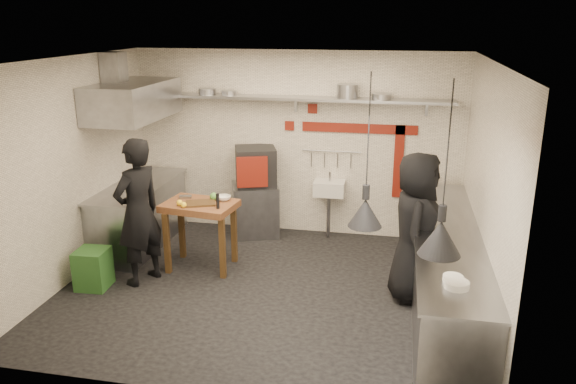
% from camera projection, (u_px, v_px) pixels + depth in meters
% --- Properties ---
extents(floor, '(5.00, 5.00, 0.00)m').
position_uv_depth(floor, '(265.00, 289.00, 7.02)').
color(floor, black).
rests_on(floor, ground).
extents(ceiling, '(5.00, 5.00, 0.00)m').
position_uv_depth(ceiling, '(262.00, 60.00, 6.18)').
color(ceiling, beige).
rests_on(ceiling, floor).
extents(wall_back, '(5.00, 0.04, 2.80)m').
position_uv_depth(wall_back, '(296.00, 144.00, 8.56)').
color(wall_back, silver).
rests_on(wall_back, floor).
extents(wall_front, '(5.00, 0.04, 2.80)m').
position_uv_depth(wall_front, '(203.00, 252.00, 4.64)').
color(wall_front, silver).
rests_on(wall_front, floor).
extents(wall_left, '(0.04, 4.20, 2.80)m').
position_uv_depth(wall_left, '(71.00, 171.00, 7.07)').
color(wall_left, silver).
rests_on(wall_left, floor).
extents(wall_right, '(0.04, 4.20, 2.80)m').
position_uv_depth(wall_right, '(485.00, 194.00, 6.13)').
color(wall_right, silver).
rests_on(wall_right, floor).
extents(red_band_horiz, '(1.70, 0.02, 0.14)m').
position_uv_depth(red_band_horiz, '(359.00, 128.00, 8.28)').
color(red_band_horiz, maroon).
rests_on(red_band_horiz, wall_back).
extents(red_band_vert, '(0.14, 0.02, 1.10)m').
position_uv_depth(red_band_vert, '(398.00, 162.00, 8.31)').
color(red_band_vert, maroon).
rests_on(red_band_vert, wall_back).
extents(red_tile_a, '(0.14, 0.02, 0.14)m').
position_uv_depth(red_tile_a, '(313.00, 109.00, 8.33)').
color(red_tile_a, maroon).
rests_on(red_tile_a, wall_back).
extents(red_tile_b, '(0.14, 0.02, 0.14)m').
position_uv_depth(red_tile_b, '(289.00, 126.00, 8.48)').
color(red_tile_b, maroon).
rests_on(red_tile_b, wall_back).
extents(back_shelf, '(4.60, 0.34, 0.04)m').
position_uv_depth(back_shelf, '(294.00, 98.00, 8.18)').
color(back_shelf, gray).
rests_on(back_shelf, wall_back).
extents(shelf_bracket_left, '(0.04, 0.06, 0.24)m').
position_uv_depth(shelf_bracket_left, '(176.00, 100.00, 8.71)').
color(shelf_bracket_left, gray).
rests_on(shelf_bracket_left, wall_back).
extents(shelf_bracket_mid, '(0.04, 0.06, 0.24)m').
position_uv_depth(shelf_bracket_mid, '(296.00, 104.00, 8.35)').
color(shelf_bracket_mid, gray).
rests_on(shelf_bracket_mid, wall_back).
extents(shelf_bracket_right, '(0.04, 0.06, 0.24)m').
position_uv_depth(shelf_bracket_right, '(427.00, 107.00, 7.99)').
color(shelf_bracket_right, gray).
rests_on(shelf_bracket_right, wall_back).
extents(pan_far_left, '(0.29, 0.29, 0.09)m').
position_uv_depth(pan_far_left, '(207.00, 91.00, 8.41)').
color(pan_far_left, gray).
rests_on(pan_far_left, back_shelf).
extents(pan_mid_left, '(0.26, 0.26, 0.07)m').
position_uv_depth(pan_mid_left, '(229.00, 93.00, 8.35)').
color(pan_mid_left, gray).
rests_on(pan_mid_left, back_shelf).
extents(stock_pot, '(0.37, 0.37, 0.20)m').
position_uv_depth(stock_pot, '(347.00, 91.00, 8.00)').
color(stock_pot, gray).
rests_on(stock_pot, back_shelf).
extents(pan_right, '(0.30, 0.30, 0.08)m').
position_uv_depth(pan_right, '(382.00, 96.00, 7.93)').
color(pan_right, gray).
rests_on(pan_right, back_shelf).
extents(oven_stand, '(0.85, 0.81, 0.80)m').
position_uv_depth(oven_stand, '(255.00, 209.00, 8.69)').
color(oven_stand, gray).
rests_on(oven_stand, floor).
extents(combi_oven, '(0.73, 0.71, 0.58)m').
position_uv_depth(combi_oven, '(256.00, 166.00, 8.50)').
color(combi_oven, black).
rests_on(combi_oven, oven_stand).
extents(oven_door, '(0.44, 0.18, 0.46)m').
position_uv_depth(oven_door, '(252.00, 172.00, 8.18)').
color(oven_door, maroon).
rests_on(oven_door, combi_oven).
extents(oven_glass, '(0.33, 0.13, 0.34)m').
position_uv_depth(oven_glass, '(252.00, 172.00, 8.19)').
color(oven_glass, black).
rests_on(oven_glass, oven_door).
extents(hand_sink, '(0.46, 0.34, 0.22)m').
position_uv_depth(hand_sink, '(329.00, 188.00, 8.48)').
color(hand_sink, silver).
rests_on(hand_sink, wall_back).
extents(sink_tap, '(0.03, 0.03, 0.14)m').
position_uv_depth(sink_tap, '(330.00, 177.00, 8.42)').
color(sink_tap, gray).
rests_on(sink_tap, hand_sink).
extents(sink_drain, '(0.06, 0.06, 0.66)m').
position_uv_depth(sink_drain, '(328.00, 216.00, 8.57)').
color(sink_drain, gray).
rests_on(sink_drain, floor).
extents(utensil_rail, '(0.90, 0.02, 0.02)m').
position_uv_depth(utensil_rail, '(331.00, 151.00, 8.45)').
color(utensil_rail, gray).
rests_on(utensil_rail, wall_back).
extents(counter_right, '(0.70, 3.80, 0.90)m').
position_uv_depth(counter_right, '(445.00, 271.00, 6.48)').
color(counter_right, gray).
rests_on(counter_right, floor).
extents(counter_right_top, '(0.76, 3.90, 0.03)m').
position_uv_depth(counter_right_top, '(449.00, 233.00, 6.34)').
color(counter_right_top, gray).
rests_on(counter_right_top, counter_right).
extents(plate_stack, '(0.26, 0.26, 0.07)m').
position_uv_depth(plate_stack, '(457.00, 285.00, 5.03)').
color(plate_stack, silver).
rests_on(plate_stack, counter_right_top).
extents(small_bowl_right, '(0.23, 0.23, 0.05)m').
position_uv_depth(small_bowl_right, '(453.00, 278.00, 5.17)').
color(small_bowl_right, silver).
rests_on(small_bowl_right, counter_right_top).
extents(counter_left, '(0.70, 1.90, 0.90)m').
position_uv_depth(counter_left, '(140.00, 216.00, 8.27)').
color(counter_left, gray).
rests_on(counter_left, floor).
extents(counter_left_top, '(0.76, 2.00, 0.03)m').
position_uv_depth(counter_left_top, '(137.00, 186.00, 8.13)').
color(counter_left_top, gray).
rests_on(counter_left_top, counter_left).
extents(extractor_hood, '(0.78, 1.60, 0.50)m').
position_uv_depth(extractor_hood, '(133.00, 100.00, 7.75)').
color(extractor_hood, gray).
rests_on(extractor_hood, ceiling).
extents(hood_duct, '(0.28, 0.28, 0.50)m').
position_uv_depth(hood_duct, '(114.00, 71.00, 7.68)').
color(hood_duct, gray).
rests_on(hood_duct, ceiling).
extents(green_bin, '(0.40, 0.40, 0.50)m').
position_uv_depth(green_bin, '(93.00, 269.00, 7.00)').
color(green_bin, '#275A23').
rests_on(green_bin, floor).
extents(prep_table, '(1.00, 0.76, 0.92)m').
position_uv_depth(prep_table, '(201.00, 235.00, 7.51)').
color(prep_table, brown).
rests_on(prep_table, floor).
extents(cutting_board, '(0.45, 0.39, 0.02)m').
position_uv_depth(cutting_board, '(201.00, 203.00, 7.32)').
color(cutting_board, '#452F17').
rests_on(cutting_board, prep_table).
extents(pepper_mill, '(0.04, 0.04, 0.20)m').
position_uv_depth(pepper_mill, '(218.00, 201.00, 7.12)').
color(pepper_mill, black).
rests_on(pepper_mill, prep_table).
extents(lemon_a, '(0.08, 0.08, 0.08)m').
position_uv_depth(lemon_a, '(180.00, 203.00, 7.24)').
color(lemon_a, yellow).
rests_on(lemon_a, prep_table).
extents(lemon_b, '(0.10, 0.10, 0.08)m').
position_uv_depth(lemon_b, '(184.00, 205.00, 7.17)').
color(lemon_b, yellow).
rests_on(lemon_b, prep_table).
extents(veg_ball, '(0.13, 0.13, 0.11)m').
position_uv_depth(veg_ball, '(214.00, 196.00, 7.46)').
color(veg_ball, '#4E9438').
rests_on(veg_ball, prep_table).
extents(steel_tray, '(0.19, 0.15, 0.03)m').
position_uv_depth(steel_tray, '(185.00, 197.00, 7.56)').
color(steel_tray, gray).
rests_on(steel_tray, prep_table).
extents(bowl, '(0.23, 0.23, 0.06)m').
position_uv_depth(bowl, '(224.00, 198.00, 7.46)').
color(bowl, silver).
rests_on(bowl, prep_table).
extents(heat_lamp_near, '(0.40, 0.40, 1.45)m').
position_uv_depth(heat_lamp_near, '(368.00, 152.00, 5.14)').
color(heat_lamp_near, black).
rests_on(heat_lamp_near, ceiling).
extents(heat_lamp_far, '(0.46, 0.46, 1.49)m').
position_uv_depth(heat_lamp_far, '(446.00, 171.00, 4.59)').
color(heat_lamp_far, black).
rests_on(heat_lamp_far, ceiling).
extents(chef_left, '(0.69, 0.81, 1.88)m').
position_uv_depth(chef_left, '(138.00, 212.00, 6.96)').
color(chef_left, black).
rests_on(chef_left, floor).
extents(chef_right, '(0.62, 0.91, 1.80)m').
position_uv_depth(chef_right, '(416.00, 228.00, 6.56)').
color(chef_right, black).
rests_on(chef_right, floor).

